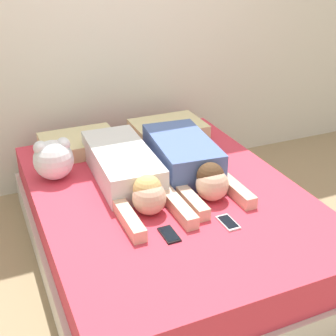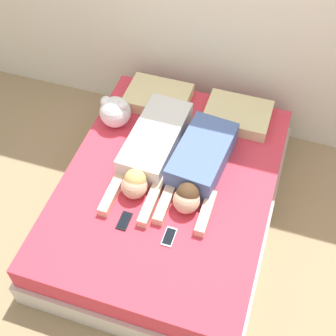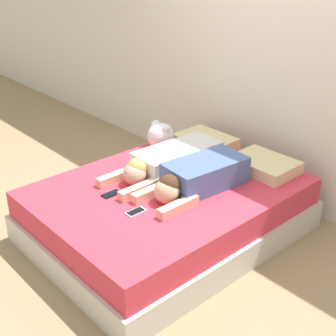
{
  "view_description": "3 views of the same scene",
  "coord_description": "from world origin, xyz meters",
  "px_view_note": "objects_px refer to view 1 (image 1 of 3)",
  "views": [
    {
      "loc": [
        -0.95,
        -2.19,
        1.8
      ],
      "look_at": [
        0.0,
        0.0,
        0.59
      ],
      "focal_mm": 50.0,
      "sensor_mm": 36.0,
      "label": 1
    },
    {
      "loc": [
        0.63,
        -1.94,
        3.12
      ],
      "look_at": [
        0.0,
        0.0,
        0.59
      ],
      "focal_mm": 50.0,
      "sensor_mm": 36.0,
      "label": 2
    },
    {
      "loc": [
        2.39,
        -2.15,
        2.15
      ],
      "look_at": [
        0.0,
        0.0,
        0.59
      ],
      "focal_mm": 50.0,
      "sensor_mm": 36.0,
      "label": 3
    }
  ],
  "objects_px": {
    "bed": "(168,223)",
    "person_left": "(128,171)",
    "person_right": "(188,161)",
    "plush_toy": "(53,159)",
    "cell_phone_left": "(169,234)",
    "pillow_head_right": "(168,129)",
    "cell_phone_right": "(228,223)",
    "pillow_head_left": "(79,144)"
  },
  "relations": [
    {
      "from": "person_left",
      "to": "bed",
      "type": "bearing_deg",
      "value": -42.3
    },
    {
      "from": "person_left",
      "to": "person_right",
      "type": "height_order",
      "value": "person_right"
    },
    {
      "from": "bed",
      "to": "person_left",
      "type": "distance_m",
      "value": 0.4
    },
    {
      "from": "pillow_head_left",
      "to": "person_right",
      "type": "bearing_deg",
      "value": -50.78
    },
    {
      "from": "pillow_head_right",
      "to": "cell_phone_left",
      "type": "height_order",
      "value": "pillow_head_right"
    },
    {
      "from": "bed",
      "to": "cell_phone_left",
      "type": "height_order",
      "value": "cell_phone_left"
    },
    {
      "from": "bed",
      "to": "plush_toy",
      "type": "xyz_separation_m",
      "value": [
        -0.57,
        0.43,
        0.35
      ]
    },
    {
      "from": "bed",
      "to": "person_right",
      "type": "bearing_deg",
      "value": 32.97
    },
    {
      "from": "pillow_head_right",
      "to": "cell_phone_left",
      "type": "relative_size",
      "value": 3.5
    },
    {
      "from": "bed",
      "to": "person_left",
      "type": "bearing_deg",
      "value": 137.7
    },
    {
      "from": "bed",
      "to": "plush_toy",
      "type": "bearing_deg",
      "value": 143.21
    },
    {
      "from": "pillow_head_right",
      "to": "cell_phone_right",
      "type": "relative_size",
      "value": 3.5
    },
    {
      "from": "plush_toy",
      "to": "cell_phone_right",
      "type": "bearing_deg",
      "value": -50.24
    },
    {
      "from": "pillow_head_left",
      "to": "cell_phone_left",
      "type": "relative_size",
      "value": 3.5
    },
    {
      "from": "pillow_head_right",
      "to": "person_left",
      "type": "relative_size",
      "value": 0.47
    },
    {
      "from": "cell_phone_left",
      "to": "pillow_head_right",
      "type": "bearing_deg",
      "value": 66.68
    },
    {
      "from": "bed",
      "to": "person_left",
      "type": "relative_size",
      "value": 1.87
    },
    {
      "from": "bed",
      "to": "person_left",
      "type": "xyz_separation_m",
      "value": [
        -0.19,
        0.17,
        0.31
      ]
    },
    {
      "from": "cell_phone_right",
      "to": "plush_toy",
      "type": "distance_m",
      "value": 1.13
    },
    {
      "from": "person_left",
      "to": "person_right",
      "type": "bearing_deg",
      "value": -7.12
    },
    {
      "from": "pillow_head_right",
      "to": "person_left",
      "type": "xyz_separation_m",
      "value": [
        -0.52,
        -0.6,
        0.04
      ]
    },
    {
      "from": "bed",
      "to": "person_right",
      "type": "xyz_separation_m",
      "value": [
        0.19,
        0.12,
        0.32
      ]
    },
    {
      "from": "person_left",
      "to": "pillow_head_right",
      "type": "bearing_deg",
      "value": 48.78
    },
    {
      "from": "plush_toy",
      "to": "cell_phone_left",
      "type": "bearing_deg",
      "value": -64.8
    },
    {
      "from": "pillow_head_left",
      "to": "plush_toy",
      "type": "relative_size",
      "value": 1.99
    },
    {
      "from": "pillow_head_right",
      "to": "cell_phone_right",
      "type": "bearing_deg",
      "value": -98.71
    },
    {
      "from": "bed",
      "to": "cell_phone_right",
      "type": "height_order",
      "value": "cell_phone_right"
    },
    {
      "from": "person_left",
      "to": "cell_phone_left",
      "type": "relative_size",
      "value": 7.47
    },
    {
      "from": "pillow_head_right",
      "to": "plush_toy",
      "type": "relative_size",
      "value": 1.99
    },
    {
      "from": "bed",
      "to": "cell_phone_right",
      "type": "relative_size",
      "value": 13.93
    },
    {
      "from": "pillow_head_right",
      "to": "plush_toy",
      "type": "bearing_deg",
      "value": -159.5
    },
    {
      "from": "person_left",
      "to": "cell_phone_left",
      "type": "bearing_deg",
      "value": -88.78
    },
    {
      "from": "bed",
      "to": "pillow_head_right",
      "type": "height_order",
      "value": "pillow_head_right"
    },
    {
      "from": "pillow_head_right",
      "to": "plush_toy",
      "type": "height_order",
      "value": "plush_toy"
    },
    {
      "from": "person_right",
      "to": "plush_toy",
      "type": "distance_m",
      "value": 0.82
    },
    {
      "from": "pillow_head_left",
      "to": "cell_phone_left",
      "type": "bearing_deg",
      "value": -82.29
    },
    {
      "from": "cell_phone_right",
      "to": "pillow_head_left",
      "type": "bearing_deg",
      "value": 111.9
    },
    {
      "from": "person_right",
      "to": "cell_phone_right",
      "type": "height_order",
      "value": "person_right"
    },
    {
      "from": "pillow_head_left",
      "to": "plush_toy",
      "type": "bearing_deg",
      "value": -124.94
    },
    {
      "from": "pillow_head_left",
      "to": "pillow_head_right",
      "type": "distance_m",
      "value": 0.67
    },
    {
      "from": "person_left",
      "to": "cell_phone_right",
      "type": "distance_m",
      "value": 0.7
    },
    {
      "from": "pillow_head_right",
      "to": "person_left",
      "type": "bearing_deg",
      "value": -131.22
    }
  ]
}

